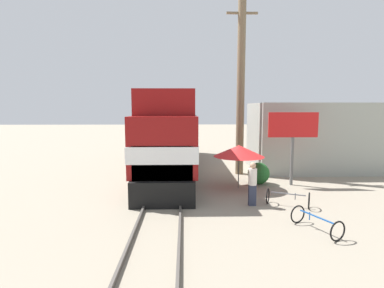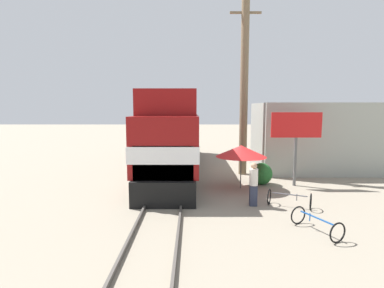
# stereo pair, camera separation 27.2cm
# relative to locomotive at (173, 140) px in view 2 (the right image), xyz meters

# --- Properties ---
(ground_plane) EXTENTS (120.00, 120.00, 0.00)m
(ground_plane) POSITION_rel_locomotive_xyz_m (0.00, -4.85, -1.99)
(ground_plane) COLOR gray
(rail_near) EXTENTS (0.08, 43.81, 0.15)m
(rail_near) POSITION_rel_locomotive_xyz_m (-0.72, -4.85, -1.91)
(rail_near) COLOR #4C4742
(rail_near) RESTS_ON ground_plane
(rail_far) EXTENTS (0.08, 43.81, 0.15)m
(rail_far) POSITION_rel_locomotive_xyz_m (0.72, -4.85, -1.91)
(rail_far) COLOR #4C4742
(rail_far) RESTS_ON ground_plane
(locomotive) EXTENTS (2.91, 15.77, 4.78)m
(locomotive) POSITION_rel_locomotive_xyz_m (0.00, 0.00, 0.00)
(locomotive) COLOR black
(locomotive) RESTS_ON ground_plane
(utility_pole) EXTENTS (1.80, 0.46, 10.64)m
(utility_pole) POSITION_rel_locomotive_xyz_m (4.21, -1.00, 3.37)
(utility_pole) COLOR #726047
(utility_pole) RESTS_ON ground_plane
(vendor_umbrella) EXTENTS (2.49, 2.49, 2.14)m
(vendor_umbrella) POSITION_rel_locomotive_xyz_m (3.57, -4.25, -0.13)
(vendor_umbrella) COLOR #4C4C4C
(vendor_umbrella) RESTS_ON ground_plane
(billboard_sign) EXTENTS (2.54, 0.12, 3.75)m
(billboard_sign) POSITION_rel_locomotive_xyz_m (6.41, -3.74, 0.90)
(billboard_sign) COLOR #595959
(billboard_sign) RESTS_ON ground_plane
(shrub_cluster) EXTENTS (1.13, 1.13, 1.13)m
(shrub_cluster) POSITION_rel_locomotive_xyz_m (4.77, -3.52, -1.42)
(shrub_cluster) COLOR #236028
(shrub_cluster) RESTS_ON ground_plane
(person_bystander) EXTENTS (0.34, 0.34, 1.78)m
(person_bystander) POSITION_rel_locomotive_xyz_m (3.64, -6.98, -1.01)
(person_bystander) COLOR #2D3347
(person_bystander) RESTS_ON ground_plane
(bicycle) EXTENTS (1.77, 1.28, 0.66)m
(bicycle) POSITION_rel_locomotive_xyz_m (5.06, -7.13, -1.65)
(bicycle) COLOR black
(bicycle) RESTS_ON ground_plane
(bicycle_spare) EXTENTS (1.24, 1.76, 0.63)m
(bicycle_spare) POSITION_rel_locomotive_xyz_m (5.10, -9.65, -1.66)
(bicycle_spare) COLOR black
(bicycle_spare) RESTS_ON ground_plane
(building_block_distant) EXTENTS (7.70, 4.29, 4.27)m
(building_block_distant) POSITION_rel_locomotive_xyz_m (9.16, 0.16, 0.15)
(building_block_distant) COLOR #999E93
(building_block_distant) RESTS_ON ground_plane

